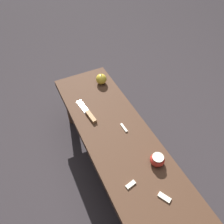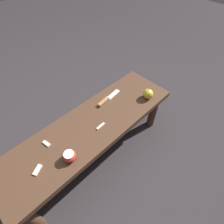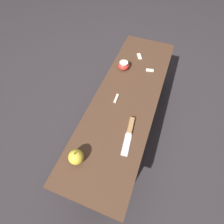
{
  "view_description": "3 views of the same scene",
  "coord_description": "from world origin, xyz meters",
  "px_view_note": "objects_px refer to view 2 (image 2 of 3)",
  "views": [
    {
      "loc": [
        0.6,
        -0.33,
        1.32
      ],
      "look_at": [
        -0.15,
        0.04,
        0.41
      ],
      "focal_mm": 35.0,
      "sensor_mm": 36.0,
      "label": 1
    },
    {
      "loc": [
        0.36,
        0.55,
        1.25
      ],
      "look_at": [
        -0.15,
        0.04,
        0.41
      ],
      "focal_mm": 28.0,
      "sensor_mm": 36.0,
      "label": 2
    },
    {
      "loc": [
        -0.64,
        -0.15,
        1.17
      ],
      "look_at": [
        -0.15,
        0.04,
        0.41
      ],
      "focal_mm": 28.0,
      "sensor_mm": 36.0,
      "label": 3
    }
  ],
  "objects_px": {
    "knife": "(106,100)",
    "wooden_bench": "(92,131)",
    "apple_whole": "(148,94)",
    "apple_cut": "(69,156)"
  },
  "relations": [
    {
      "from": "apple_whole",
      "to": "apple_cut",
      "type": "height_order",
      "value": "apple_whole"
    },
    {
      "from": "apple_whole",
      "to": "apple_cut",
      "type": "distance_m",
      "value": 0.66
    },
    {
      "from": "knife",
      "to": "wooden_bench",
      "type": "bearing_deg",
      "value": -164.64
    },
    {
      "from": "wooden_bench",
      "to": "apple_cut",
      "type": "bearing_deg",
      "value": 23.19
    },
    {
      "from": "knife",
      "to": "apple_whole",
      "type": "height_order",
      "value": "apple_whole"
    },
    {
      "from": "wooden_bench",
      "to": "apple_whole",
      "type": "height_order",
      "value": "apple_whole"
    },
    {
      "from": "wooden_bench",
      "to": "knife",
      "type": "relative_size",
      "value": 5.65
    },
    {
      "from": "wooden_bench",
      "to": "apple_cut",
      "type": "relative_size",
      "value": 16.92
    },
    {
      "from": "knife",
      "to": "apple_cut",
      "type": "height_order",
      "value": "apple_cut"
    },
    {
      "from": "knife",
      "to": "apple_cut",
      "type": "xyz_separation_m",
      "value": [
        0.43,
        0.18,
        0.02
      ]
    }
  ]
}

